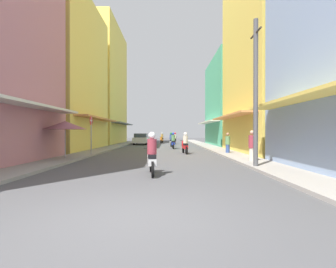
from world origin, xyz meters
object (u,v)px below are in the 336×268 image
at_px(motorbike_white, 151,156).
at_px(motorbike_silver, 171,140).
at_px(motorbike_black, 175,139).
at_px(motorbike_blue, 173,141).
at_px(pedestrian_far, 251,147).
at_px(pedestrian_crossing, 227,144).
at_px(motorbike_red, 184,144).
at_px(street_sign_no_entry, 91,130).
at_px(vendor_umbrella, 65,125).
at_px(utility_pole, 255,92).
at_px(motorbike_orange, 161,139).
at_px(parked_car, 141,139).

distance_m(motorbike_white, motorbike_silver, 18.90).
bearing_deg(motorbike_black, motorbike_white, -93.58).
distance_m(motorbike_blue, pedestrian_far, 12.04).
height_order(motorbike_silver, pedestrian_crossing, motorbike_silver).
height_order(motorbike_silver, motorbike_black, same).
xyz_separation_m(motorbike_blue, pedestrian_far, (3.78, -11.44, 0.13)).
bearing_deg(pedestrian_crossing, motorbike_silver, 111.01).
distance_m(motorbike_red, motorbike_silver, 9.63).
distance_m(motorbike_blue, motorbike_red, 5.72).
bearing_deg(street_sign_no_entry, vendor_umbrella, -104.37).
bearing_deg(motorbike_white, street_sign_no_entry, 121.41).
height_order(motorbike_blue, motorbike_silver, same).
xyz_separation_m(motorbike_blue, motorbike_black, (0.48, 10.13, 0.00)).
xyz_separation_m(vendor_umbrella, utility_pole, (9.50, -3.19, 1.32)).
relative_size(motorbike_orange, motorbike_blue, 0.99).
relative_size(motorbike_orange, motorbike_red, 1.00).
bearing_deg(pedestrian_far, street_sign_no_entry, 157.84).
bearing_deg(pedestrian_far, motorbike_silver, 104.29).
distance_m(motorbike_orange, motorbike_blue, 11.93).
height_order(pedestrian_crossing, street_sign_no_entry, street_sign_no_entry).
bearing_deg(pedestrian_far, motorbike_white, -144.14).
bearing_deg(motorbike_blue, motorbike_orange, 96.62).
distance_m(motorbike_blue, motorbike_silver, 3.93).
bearing_deg(motorbike_red, utility_pole, -71.93).
xyz_separation_m(parked_car, pedestrian_crossing, (7.78, -14.90, 0.03)).
bearing_deg(motorbike_white, vendor_umbrella, 137.20).
height_order(motorbike_silver, parked_car, motorbike_silver).
bearing_deg(motorbike_white, motorbike_silver, 87.09).
height_order(motorbike_orange, vendor_umbrella, vendor_umbrella).
bearing_deg(motorbike_blue, utility_pole, -76.25).
bearing_deg(pedestrian_crossing, motorbike_orange, 105.89).
height_order(motorbike_silver, vendor_umbrella, vendor_umbrella).
xyz_separation_m(motorbike_blue, motorbike_white, (-1.09, -14.96, 0.00)).
bearing_deg(motorbike_white, parked_car, 97.04).
distance_m(motorbike_silver, street_sign_no_entry, 12.81).
bearing_deg(utility_pole, vendor_umbrella, 161.42).
bearing_deg(motorbike_red, motorbike_black, 91.01).
distance_m(motorbike_orange, parked_car, 4.15).
xyz_separation_m(parked_car, vendor_umbrella, (-2.22, -18.84, 1.23)).
bearing_deg(vendor_umbrella, motorbike_black, 71.76).
bearing_deg(motorbike_white, motorbike_black, 86.42).
distance_m(pedestrian_crossing, utility_pole, 7.58).
relative_size(motorbike_blue, motorbike_silver, 1.00).
bearing_deg(motorbike_silver, vendor_umbrella, -113.33).
relative_size(pedestrian_crossing, street_sign_no_entry, 0.59).
relative_size(motorbike_red, street_sign_no_entry, 0.68).
xyz_separation_m(pedestrian_crossing, street_sign_no_entry, (-9.34, -1.37, 0.95)).
bearing_deg(motorbike_black, motorbike_silver, -95.63).
bearing_deg(utility_pole, motorbike_orange, 100.45).
relative_size(motorbike_silver, vendor_umbrella, 0.78).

